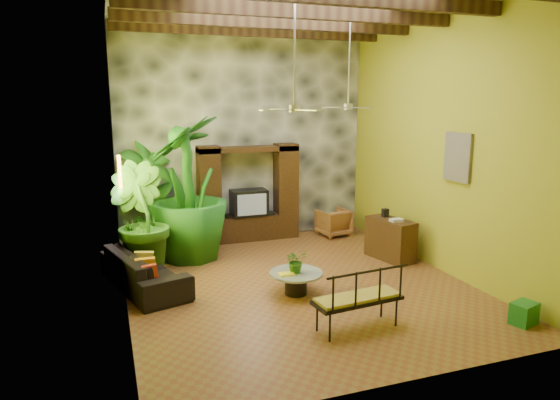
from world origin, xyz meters
name	(u,v)px	position (x,y,z in m)	size (l,w,h in m)	color
ground	(296,283)	(0.00, 0.00, 0.00)	(7.00, 7.00, 0.00)	brown
back_wall	(244,135)	(0.00, 3.50, 2.50)	(6.00, 0.02, 5.00)	#9FA024
left_wall	(117,155)	(-3.00, 0.00, 2.50)	(0.02, 7.00, 5.00)	#9FA024
right_wall	(440,144)	(3.00, 0.00, 2.50)	(0.02, 7.00, 5.00)	#9FA024
stone_accent_wall	(244,135)	(0.00, 3.44, 2.50)	(5.98, 0.10, 4.98)	#323639
ceiling_beams	(297,12)	(0.00, 0.00, 4.78)	(5.95, 5.36, 0.22)	#372611
entertainment_center	(249,200)	(0.00, 3.14, 0.97)	(2.40, 0.55, 2.30)	black
ceiling_fan_front	(294,96)	(-0.20, -0.40, 3.40)	(1.28, 1.28, 1.86)	#B0B1B5
ceiling_fan_back	(348,97)	(1.60, 1.20, 3.40)	(1.28, 1.28, 1.86)	#B0B1B5
wall_art_mask	(119,171)	(-2.96, 1.00, 2.10)	(0.06, 0.32, 0.55)	gold
wall_art_painting	(458,157)	(2.96, -0.60, 2.30)	(0.06, 0.70, 0.90)	#285795
sofa	(144,270)	(-2.65, 0.73, 0.34)	(2.31, 0.90, 0.67)	black
wicker_armchair	(333,222)	(2.10, 2.80, 0.33)	(0.71, 0.73, 0.66)	brown
tall_plant_a	(150,194)	(-2.28, 3.15, 1.27)	(1.34, 0.91, 2.54)	#246A1C
tall_plant_b	(139,220)	(-2.65, 1.45, 1.10)	(1.21, 0.97, 2.19)	#2A641A
tall_plant_c	(188,188)	(-1.58, 2.17, 1.52)	(1.70, 1.70, 3.03)	#1D6219
coffee_table	(296,280)	(-0.18, -0.47, 0.26)	(0.93, 0.93, 0.40)	black
centerpiece_plant	(296,260)	(-0.18, -0.47, 0.61)	(0.38, 0.33, 0.42)	#2C631A
yellow_tray	(286,274)	(-0.38, -0.55, 0.41)	(0.26, 0.18, 0.03)	gold
iron_bench	(360,296)	(0.19, -2.11, 0.55)	(1.40, 0.63, 0.57)	black
side_console	(390,239)	(2.42, 0.68, 0.43)	(0.49, 1.08, 0.87)	#371B11
green_bin	(524,313)	(2.65, -2.73, 0.17)	(0.39, 0.29, 0.34)	#1A652D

